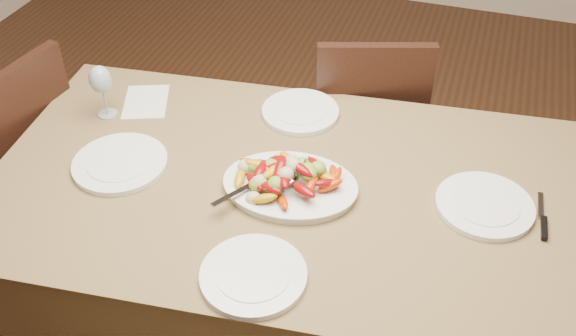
{
  "coord_description": "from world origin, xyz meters",
  "views": [
    {
      "loc": [
        0.62,
        -1.37,
        2.05
      ],
      "look_at": [
        0.16,
        0.02,
        0.82
      ],
      "focal_mm": 40.0,
      "sensor_mm": 36.0,
      "label": 1
    }
  ],
  "objects_px": {
    "chair_left": "(7,164)",
    "plate_right": "(485,205)",
    "chair_far": "(363,123)",
    "plate_near": "(253,275)",
    "plate_left": "(120,163)",
    "plate_far": "(300,112)",
    "serving_platter": "(290,187)",
    "dining_table": "(288,266)",
    "wine_glass": "(103,90)"
  },
  "relations": [
    {
      "from": "chair_left",
      "to": "plate_right",
      "type": "relative_size",
      "value": 3.34
    },
    {
      "from": "serving_platter",
      "to": "wine_glass",
      "type": "relative_size",
      "value": 1.92
    },
    {
      "from": "plate_left",
      "to": "plate_near",
      "type": "relative_size",
      "value": 1.06
    },
    {
      "from": "chair_left",
      "to": "wine_glass",
      "type": "xyz_separation_m",
      "value": [
        0.46,
        0.08,
        0.39
      ]
    },
    {
      "from": "plate_far",
      "to": "plate_left",
      "type": "bearing_deg",
      "value": -135.51
    },
    {
      "from": "serving_platter",
      "to": "plate_far",
      "type": "relative_size",
      "value": 1.47
    },
    {
      "from": "plate_left",
      "to": "plate_right",
      "type": "xyz_separation_m",
      "value": [
        1.1,
        0.16,
        0.0
      ]
    },
    {
      "from": "dining_table",
      "to": "wine_glass",
      "type": "bearing_deg",
      "value": 168.36
    },
    {
      "from": "plate_right",
      "to": "plate_near",
      "type": "distance_m",
      "value": 0.71
    },
    {
      "from": "chair_far",
      "to": "dining_table",
      "type": "bearing_deg",
      "value": 66.16
    },
    {
      "from": "chair_left",
      "to": "serving_platter",
      "type": "height_order",
      "value": "chair_left"
    },
    {
      "from": "plate_near",
      "to": "plate_left",
      "type": "bearing_deg",
      "value": 152.2
    },
    {
      "from": "chair_left",
      "to": "plate_near",
      "type": "xyz_separation_m",
      "value": [
        1.2,
        -0.45,
        0.29
      ]
    },
    {
      "from": "wine_glass",
      "to": "plate_near",
      "type": "bearing_deg",
      "value": -35.42
    },
    {
      "from": "plate_far",
      "to": "wine_glass",
      "type": "bearing_deg",
      "value": -161.31
    },
    {
      "from": "dining_table",
      "to": "serving_platter",
      "type": "xyz_separation_m",
      "value": [
        0.02,
        -0.03,
        0.39
      ]
    },
    {
      "from": "plate_left",
      "to": "wine_glass",
      "type": "bearing_deg",
      "value": 127.97
    },
    {
      "from": "serving_platter",
      "to": "plate_right",
      "type": "relative_size",
      "value": 1.38
    },
    {
      "from": "plate_left",
      "to": "dining_table",
      "type": "bearing_deg",
      "value": 9.17
    },
    {
      "from": "plate_near",
      "to": "wine_glass",
      "type": "distance_m",
      "value": 0.91
    },
    {
      "from": "plate_far",
      "to": "plate_near",
      "type": "relative_size",
      "value": 0.95
    },
    {
      "from": "plate_far",
      "to": "chair_far",
      "type": "bearing_deg",
      "value": 69.22
    },
    {
      "from": "plate_near",
      "to": "wine_glass",
      "type": "bearing_deg",
      "value": 144.58
    },
    {
      "from": "dining_table",
      "to": "plate_far",
      "type": "relative_size",
      "value": 6.87
    },
    {
      "from": "dining_table",
      "to": "plate_near",
      "type": "xyz_separation_m",
      "value": [
        0.03,
        -0.38,
        0.39
      ]
    },
    {
      "from": "wine_glass",
      "to": "plate_left",
      "type": "bearing_deg",
      "value": -52.03
    },
    {
      "from": "dining_table",
      "to": "chair_left",
      "type": "relative_size",
      "value": 1.94
    },
    {
      "from": "chair_far",
      "to": "chair_left",
      "type": "bearing_deg",
      "value": 11.03
    },
    {
      "from": "chair_left",
      "to": "chair_far",
      "type": "bearing_deg",
      "value": 126.54
    },
    {
      "from": "chair_far",
      "to": "chair_left",
      "type": "relative_size",
      "value": 1.0
    },
    {
      "from": "plate_right",
      "to": "plate_near",
      "type": "relative_size",
      "value": 1.01
    },
    {
      "from": "dining_table",
      "to": "wine_glass",
      "type": "relative_size",
      "value": 8.98
    },
    {
      "from": "plate_left",
      "to": "plate_near",
      "type": "height_order",
      "value": "same"
    },
    {
      "from": "chair_far",
      "to": "plate_far",
      "type": "height_order",
      "value": "chair_far"
    },
    {
      "from": "plate_left",
      "to": "plate_right",
      "type": "distance_m",
      "value": 1.12
    },
    {
      "from": "chair_left",
      "to": "wine_glass",
      "type": "distance_m",
      "value": 0.6
    },
    {
      "from": "plate_far",
      "to": "plate_near",
      "type": "bearing_deg",
      "value": -81.92
    },
    {
      "from": "plate_right",
      "to": "wine_glass",
      "type": "distance_m",
      "value": 1.29
    },
    {
      "from": "serving_platter",
      "to": "plate_left",
      "type": "distance_m",
      "value": 0.55
    },
    {
      "from": "wine_glass",
      "to": "plate_far",
      "type": "bearing_deg",
      "value": 18.69
    },
    {
      "from": "plate_left",
      "to": "plate_far",
      "type": "relative_size",
      "value": 1.11
    },
    {
      "from": "plate_right",
      "to": "plate_far",
      "type": "height_order",
      "value": "same"
    },
    {
      "from": "chair_left",
      "to": "plate_right",
      "type": "distance_m",
      "value": 1.77
    },
    {
      "from": "plate_left",
      "to": "plate_right",
      "type": "relative_size",
      "value": 1.04
    },
    {
      "from": "serving_platter",
      "to": "plate_near",
      "type": "distance_m",
      "value": 0.35
    },
    {
      "from": "chair_far",
      "to": "serving_platter",
      "type": "distance_m",
      "value": 0.84
    },
    {
      "from": "plate_right",
      "to": "chair_left",
      "type": "bearing_deg",
      "value": -179.72
    },
    {
      "from": "plate_right",
      "to": "plate_far",
      "type": "bearing_deg",
      "value": 156.61
    },
    {
      "from": "dining_table",
      "to": "serving_platter",
      "type": "bearing_deg",
      "value": -59.94
    },
    {
      "from": "chair_far",
      "to": "plate_right",
      "type": "xyz_separation_m",
      "value": [
        0.5,
        -0.68,
        0.29
      ]
    }
  ]
}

